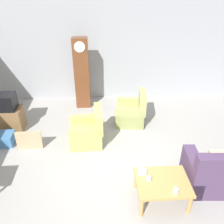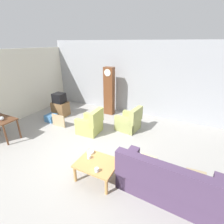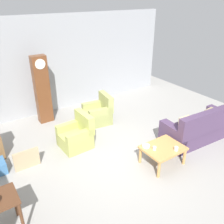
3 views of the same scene
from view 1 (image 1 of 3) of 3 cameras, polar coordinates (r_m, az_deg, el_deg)
The scene contains 13 objects.
ground_plane at distance 5.34m, azimuth 2.22°, elevation -13.69°, with size 10.40×10.40×0.00m, color #999691.
garage_door_wall at distance 7.70m, azimuth -0.20°, elevation 14.67°, with size 8.40×0.16×3.20m, color #9EA0A5.
armchair_olive_near at distance 5.94m, azimuth -5.76°, elevation -4.74°, with size 0.82×0.79×0.92m.
armchair_olive_far at distance 6.69m, azimuth 4.73°, elevation -0.19°, with size 0.89×0.86×0.92m.
coffee_table_wood at distance 4.62m, azimuth 11.91°, elevation -16.41°, with size 0.96×0.76×0.47m.
grandfather_clock at distance 7.23m, azimuth -7.21°, elevation 8.97°, with size 0.44×0.30×2.14m.
tv_stand_cabinet at distance 6.96m, azimuth -23.11°, elevation -1.51°, with size 0.68×0.52×0.62m, color brown.
tv_crt at distance 6.71m, azimuth -24.00°, elevation 2.23°, with size 0.48×0.44×0.42m, color black.
framed_picture_leaning at distance 6.06m, azimuth -19.12°, elevation -6.40°, with size 0.60×0.05×0.49m, color tan.
storage_box_blue at distance 6.50m, azimuth -23.97°, elevation -5.88°, with size 0.39×0.41×0.29m, color teal.
cup_white_porcelain at distance 4.51m, azimuth 8.76°, elevation -15.40°, with size 0.09×0.09×0.08m, color white.
cup_blue_rimmed at distance 4.41m, azimuth 14.96°, elevation -17.63°, with size 0.09×0.09×0.10m, color silver.
bowl_white_stacked at distance 4.64m, azimuth 7.17°, elevation -13.89°, with size 0.18×0.18×0.05m, color white.
Camera 1 is at (-0.44, -3.78, 3.74)m, focal length 38.40 mm.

